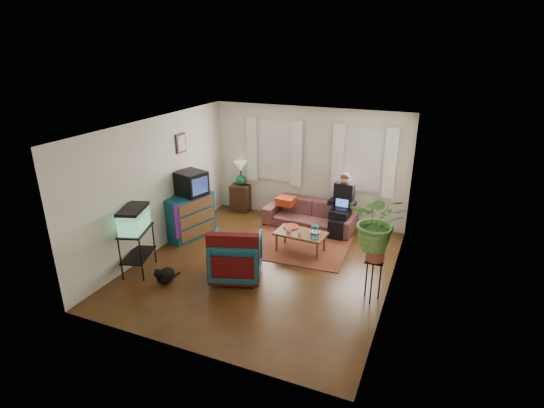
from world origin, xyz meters
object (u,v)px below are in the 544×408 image
at_px(coffee_table, 300,242).
at_px(plant_stand, 373,280).
at_px(sofa, 310,210).
at_px(armchair, 236,255).
at_px(aquarium_stand, 138,251).
at_px(side_table, 241,197).
at_px(dresser, 189,216).

bearing_deg(coffee_table, plant_stand, -32.40).
bearing_deg(sofa, coffee_table, -77.94).
relative_size(sofa, coffee_table, 2.06).
xyz_separation_m(sofa, armchair, (-0.51, -2.56, 0.04)).
bearing_deg(aquarium_stand, armchair, -1.45).
height_order(aquarium_stand, coffee_table, aquarium_stand).
bearing_deg(armchair, plant_stand, 165.80).
height_order(side_table, plant_stand, plant_stand).
distance_m(aquarium_stand, armchair, 1.78).
relative_size(side_table, dresser, 0.64).
xyz_separation_m(dresser, coffee_table, (2.42, 0.24, -0.26)).
bearing_deg(coffee_table, sofa, 103.16).
bearing_deg(plant_stand, sofa, 127.45).
height_order(aquarium_stand, armchair, armchair).
relative_size(aquarium_stand, armchair, 0.95).
relative_size(dresser, armchair, 1.19).
bearing_deg(aquarium_stand, plant_stand, -8.44).
xyz_separation_m(dresser, armchair, (1.70, -1.11, -0.03)).
height_order(sofa, side_table, sofa).
xyz_separation_m(side_table, dresser, (-0.34, -1.78, 0.14)).
height_order(sofa, armchair, armchair).
distance_m(side_table, aquarium_stand, 3.43).
height_order(sofa, plant_stand, sofa).
distance_m(coffee_table, plant_stand, 2.00).
distance_m(aquarium_stand, plant_stand, 4.10).
distance_m(sofa, armchair, 2.61).
xyz_separation_m(aquarium_stand, coffee_table, (2.43, 1.87, -0.21)).
distance_m(side_table, coffee_table, 2.59).
bearing_deg(plant_stand, coffee_table, 144.12).
bearing_deg(coffee_table, dresser, -170.75).
xyz_separation_m(armchair, coffee_table, (0.72, 1.35, -0.23)).
bearing_deg(plant_stand, armchair, -175.43).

